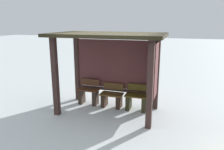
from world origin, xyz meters
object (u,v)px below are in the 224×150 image
bus_shelter (114,54)px  bench_right_inside (137,100)px  bench_left_inside (89,94)px  bench_center_inside (112,98)px

bus_shelter → bench_right_inside: bus_shelter is taller
bus_shelter → bench_left_inside: size_ratio=3.96×
bus_shelter → bench_left_inside: (-0.88, 0.16, -1.35)m
bench_left_inside → bench_center_inside: bearing=0.2°
bus_shelter → bench_right_inside: (0.67, 0.17, -1.37)m
bench_left_inside → bench_center_inside: bench_left_inside is taller
bus_shelter → bench_center_inside: (-0.11, 0.17, -1.39)m
bus_shelter → bench_center_inside: bus_shelter is taller
bus_shelter → bench_center_inside: size_ratio=4.32×
bus_shelter → bench_left_inside: bearing=169.5°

